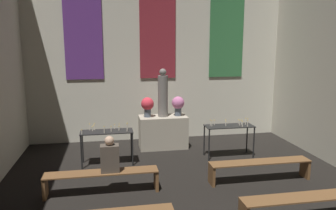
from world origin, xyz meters
TOP-DOWN VIEW (x-y plane):
  - wall_back at (0.00, 10.11)m, footprint 7.91×0.16m
  - altar at (0.00, 9.11)m, footprint 1.34×0.68m
  - statue at (0.00, 9.11)m, footprint 0.28×0.28m
  - flower_vase_left at (-0.44, 9.11)m, footprint 0.36×0.36m
  - flower_vase_right at (0.44, 9.11)m, footprint 0.36×0.36m
  - candle_rack_left at (-1.56, 8.03)m, footprint 1.26×0.49m
  - candle_rack_right at (1.57, 8.03)m, footprint 1.26×0.49m
  - pew_third_right at (1.67, 4.75)m, footprint 2.21×0.36m
  - pew_back_left at (-1.67, 6.42)m, footprint 2.21×0.36m
  - pew_back_right at (1.67, 6.42)m, footprint 2.21×0.36m
  - person_seated at (-1.50, 6.42)m, footprint 0.36×0.24m

SIDE VIEW (x-z plane):
  - pew_third_right at x=1.67m, z-range 0.11..0.55m
  - pew_back_left at x=-1.67m, z-range 0.11..0.55m
  - pew_back_right at x=1.67m, z-range 0.11..0.55m
  - altar at x=0.00m, z-range 0.00..0.91m
  - candle_rack_left at x=-1.56m, z-range 0.21..1.25m
  - candle_rack_right at x=1.57m, z-range 0.22..1.24m
  - person_seated at x=-1.50m, z-range 0.40..1.12m
  - flower_vase_left at x=-0.44m, z-range 0.97..1.52m
  - flower_vase_right at x=0.44m, z-range 0.97..1.52m
  - statue at x=0.00m, z-range 0.86..2.21m
  - wall_back at x=0.00m, z-range 0.03..5.98m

